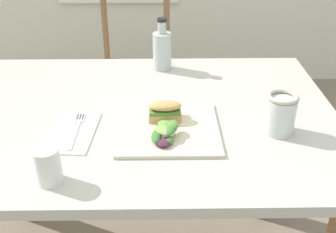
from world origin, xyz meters
name	(u,v)px	position (x,y,z in m)	size (l,w,h in m)	color
dining_table	(141,148)	(-0.11, 0.02, 0.61)	(1.18, 0.84, 0.74)	#BCB7AD
chair_wooden_far	(133,70)	(-0.20, 1.00, 0.45)	(0.44, 0.44, 0.87)	#8E6642
plate_lunch	(168,128)	(-0.03, -0.09, 0.74)	(0.28, 0.28, 0.01)	beige
sandwich_half_front	(165,110)	(-0.04, -0.04, 0.78)	(0.10, 0.06, 0.06)	tan
salad_mixed_greens	(165,132)	(-0.04, -0.14, 0.77)	(0.08, 0.14, 0.04)	#3D7033
napkin_folded	(76,132)	(-0.28, -0.10, 0.74)	(0.10, 0.22, 0.00)	silver
fork_on_napkin	(77,128)	(-0.28, -0.08, 0.75)	(0.03, 0.19, 0.00)	silver
bottle_cold_brew	(162,52)	(-0.04, 0.34, 0.80)	(0.07, 0.07, 0.19)	#472819
mason_jar_iced_tea	(280,116)	(0.27, -0.10, 0.79)	(0.08, 0.08, 0.11)	#C67528
cup_extra_side	(48,166)	(-0.31, -0.31, 0.78)	(0.06, 0.06, 0.09)	white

